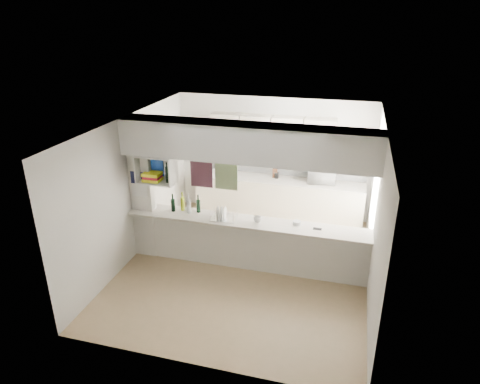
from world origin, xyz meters
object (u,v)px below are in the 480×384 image
(microwave, at_px, (322,175))
(dish_rack, at_px, (224,214))
(bowl, at_px, (323,168))
(wine_bottles, at_px, (186,205))

(microwave, xyz_separation_m, dish_rack, (-1.47, -2.16, -0.07))
(dish_rack, bearing_deg, microwave, 51.61)
(bowl, xyz_separation_m, wine_bottles, (-2.22, -2.04, -0.21))
(microwave, height_order, wine_bottles, wine_bottles)
(microwave, relative_size, wine_bottles, 1.08)
(microwave, bearing_deg, bowl, 135.13)
(microwave, bearing_deg, dish_rack, 51.51)
(bowl, bearing_deg, microwave, 139.44)
(dish_rack, distance_m, wine_bottles, 0.74)
(bowl, relative_size, dish_rack, 0.49)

